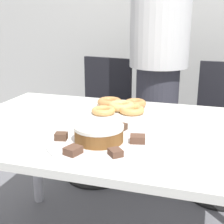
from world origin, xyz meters
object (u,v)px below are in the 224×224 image
frosted_cake (99,133)px  office_chair_left (98,122)px  plate_cake (99,142)px  plate_donuts (122,111)px  office_chair_right (223,134)px  person_standing (159,58)px

frosted_cake → office_chair_left: bearing=109.7°
plate_cake → plate_donuts: (-0.03, 0.42, -0.00)m
plate_cake → plate_donuts: bearing=93.8°
office_chair_left → plate_donuts: 0.82m
plate_donuts → frosted_cake: 0.42m
office_chair_right → frosted_cake: size_ratio=4.81×
person_standing → frosted_cake: bearing=-92.7°
person_standing → office_chair_right: person_standing is taller
office_chair_right → plate_cake: size_ratio=2.27×
person_standing → office_chair_left: person_standing is taller
person_standing → plate_cake: 1.08m
office_chair_right → plate_donuts: 0.90m
frosted_cake → person_standing: bearing=87.3°
plate_cake → office_chair_right: bearing=65.1°
plate_donuts → plate_cake: bearing=-86.2°
office_chair_right → plate_cake: bearing=-111.6°
plate_donuts → frosted_cake: frosted_cake is taller
office_chair_left → person_standing: bearing=7.8°
person_standing → plate_donuts: (-0.08, -0.64, -0.19)m
office_chair_left → frosted_cake: size_ratio=4.81×
person_standing → office_chair_left: bearing=176.8°
office_chair_left → office_chair_right: bearing=11.0°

